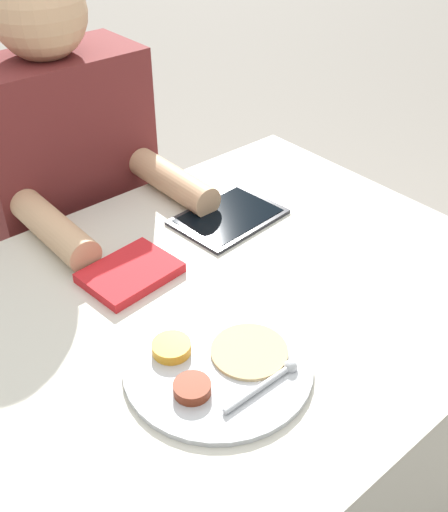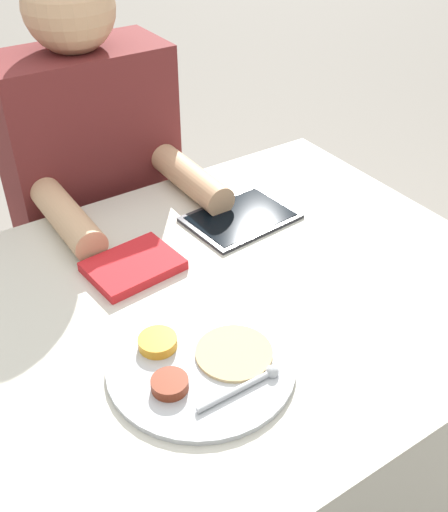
% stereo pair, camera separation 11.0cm
% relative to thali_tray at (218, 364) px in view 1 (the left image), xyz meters
% --- Properties ---
extents(dining_table, '(1.20, 0.86, 0.74)m').
position_rel_thali_tray_xyz_m(dining_table, '(0.08, 0.14, -0.38)').
color(dining_table, beige).
rests_on(dining_table, ground_plane).
extents(thali_tray, '(0.31, 0.31, 0.03)m').
position_rel_thali_tray_xyz_m(thali_tray, '(0.00, 0.00, 0.00)').
color(thali_tray, '#B7BABF').
rests_on(thali_tray, dining_table).
extents(red_notebook, '(0.18, 0.15, 0.02)m').
position_rel_thali_tray_xyz_m(red_notebook, '(0.02, 0.29, 0.00)').
color(red_notebook, silver).
rests_on(red_notebook, dining_table).
extents(tablet_device, '(0.24, 0.18, 0.01)m').
position_rel_thali_tray_xyz_m(tablet_device, '(0.30, 0.32, -0.00)').
color(tablet_device, '#28282D').
rests_on(tablet_device, dining_table).
extents(person_diner, '(0.40, 0.47, 1.24)m').
position_rel_thali_tray_xyz_m(person_diner, '(0.12, 0.71, -0.17)').
color(person_diner, black).
rests_on(person_diner, ground_plane).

